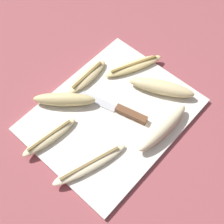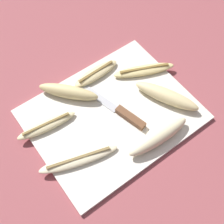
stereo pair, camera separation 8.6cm
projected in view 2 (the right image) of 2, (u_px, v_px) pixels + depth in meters
name	position (u px, v px, depth m)	size (l,w,h in m)	color
ground_plane	(112.00, 116.00, 0.88)	(4.00, 4.00, 0.00)	#93474C
cutting_board	(112.00, 115.00, 0.87)	(0.45, 0.35, 0.01)	silver
knife	(123.00, 113.00, 0.86)	(0.08, 0.23, 0.02)	brown
banana_soft_right	(47.00, 125.00, 0.84)	(0.17, 0.06, 0.02)	beige
banana_ripe_center	(167.00, 96.00, 0.87)	(0.12, 0.19, 0.04)	beige
banana_pale_long	(158.00, 136.00, 0.81)	(0.19, 0.05, 0.04)	beige
banana_mellow_near	(96.00, 73.00, 0.93)	(0.15, 0.05, 0.02)	beige
banana_golden_short	(144.00, 70.00, 0.93)	(0.19, 0.11, 0.02)	#EDD689
banana_bright_far	(79.00, 159.00, 0.79)	(0.21, 0.10, 0.02)	beige
banana_spotted_left	(68.00, 92.00, 0.88)	(0.14, 0.16, 0.04)	#DBC684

